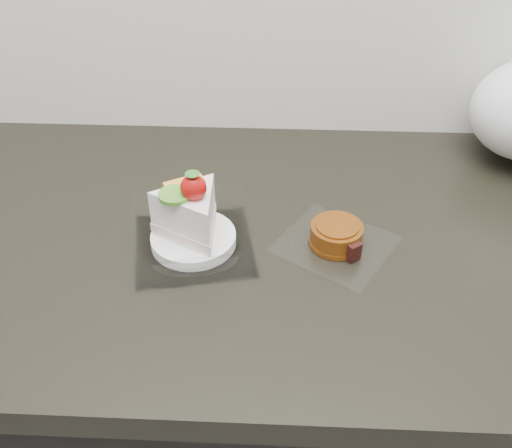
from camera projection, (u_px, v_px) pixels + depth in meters
counter at (266, 409)px, 1.12m from camera, size 2.04×0.64×0.90m
cake_tray at (192, 227)px, 0.79m from camera, size 0.19×0.19×0.13m
mooncake_wrap at (337, 237)px, 0.80m from camera, size 0.20×0.20×0.04m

